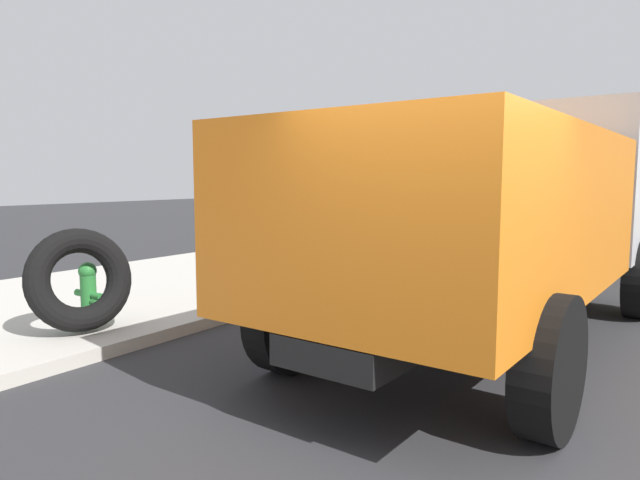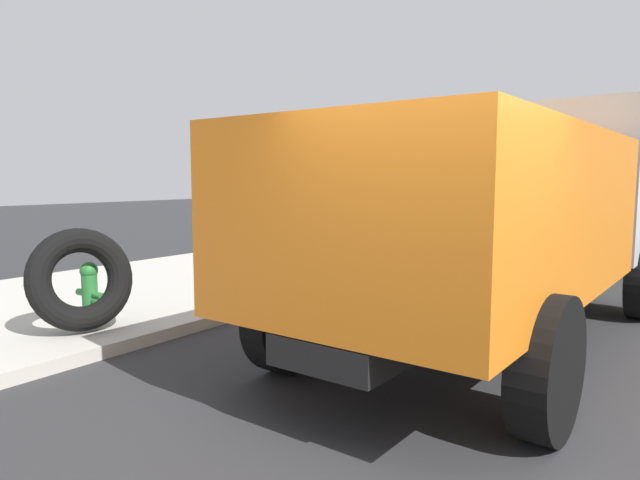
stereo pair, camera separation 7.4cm
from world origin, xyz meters
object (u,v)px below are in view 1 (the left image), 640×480
Objects in this scene: loose_tire at (80,280)px; dump_truck_orange at (501,206)px; dump_truck_yellow at (638,192)px; fire_hydrant at (89,292)px.

dump_truck_orange is at bearing -51.47° from loose_tire.
dump_truck_yellow is at bearing -19.90° from loose_tire.
dump_truck_orange is (2.87, -4.09, 1.04)m from fire_hydrant.
dump_truck_yellow is at bearing -3.75° from dump_truck_orange.
loose_tire is at bearing 160.10° from dump_truck_yellow.
fire_hydrant is 0.36m from loose_tire.
dump_truck_orange is at bearing 176.25° from dump_truck_yellow.
dump_truck_orange reaches higher than fire_hydrant.
dump_truck_orange reaches higher than loose_tire.
loose_tire is 5.05m from dump_truck_orange.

